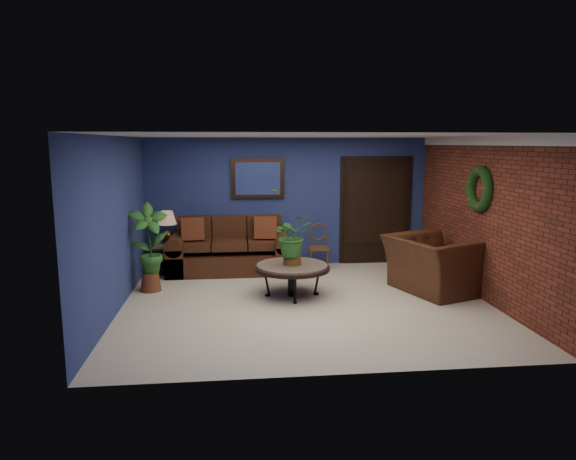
{
  "coord_description": "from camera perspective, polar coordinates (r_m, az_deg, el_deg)",
  "views": [
    {
      "loc": [
        -1.08,
        -7.46,
        2.4
      ],
      "look_at": [
        -0.22,
        0.55,
        1.03
      ],
      "focal_mm": 32.0,
      "sensor_mm": 36.0,
      "label": 1
    }
  ],
  "objects": [
    {
      "name": "crown_molding",
      "position": [
        8.37,
        21.16,
        9.23
      ],
      "size": [
        0.03,
        5.0,
        0.14
      ],
      "primitive_type": "cube",
      "color": "white",
      "rests_on": "wall_right_brick"
    },
    {
      "name": "floor",
      "position": [
        7.91,
        2.02,
        -8.01
      ],
      "size": [
        5.5,
        5.5,
        0.0
      ],
      "primitive_type": "plane",
      "color": "beige",
      "rests_on": "ground"
    },
    {
      "name": "ceiling",
      "position": [
        7.54,
        2.14,
        10.42
      ],
      "size": [
        5.5,
        5.0,
        0.02
      ],
      "primitive_type": "cube",
      "color": "silver",
      "rests_on": "wall_back"
    },
    {
      "name": "wall_mirror",
      "position": [
        9.95,
        -3.37,
        5.73
      ],
      "size": [
        1.02,
        0.06,
        0.77
      ],
      "primitive_type": "cube",
      "color": "#452B17",
      "rests_on": "wall_back"
    },
    {
      "name": "tall_plant",
      "position": [
        8.6,
        -15.19,
        -1.51
      ],
      "size": [
        0.72,
        0.58,
        1.45
      ],
      "color": "brown",
      "rests_on": "ground"
    },
    {
      "name": "sofa",
      "position": [
        9.76,
        -6.48,
        -2.58
      ],
      "size": [
        2.31,
        1.0,
        1.04
      ],
      "color": "#472214",
      "rests_on": "ground"
    },
    {
      "name": "armchair",
      "position": [
        8.67,
        15.94,
        -3.7
      ],
      "size": [
        1.6,
        1.71,
        0.9
      ],
      "primitive_type": "imported",
      "rotation": [
        0.0,
        0.0,
        1.91
      ],
      "color": "#472214",
      "rests_on": "ground"
    },
    {
      "name": "floor_plant",
      "position": [
        9.75,
        14.62,
        -2.42
      ],
      "size": [
        0.39,
        0.33,
        0.8
      ],
      "color": "brown",
      "rests_on": "ground"
    },
    {
      "name": "end_table",
      "position": [
        9.79,
        -13.17,
        -2.23
      ],
      "size": [
        0.61,
        0.61,
        0.56
      ],
      "color": "#554F4A",
      "rests_on": "ground"
    },
    {
      "name": "wall_right_brick",
      "position": [
        8.46,
        20.85,
        1.22
      ],
      "size": [
        0.04,
        5.0,
        2.5
      ],
      "primitive_type": "cube",
      "color": "maroon",
      "rests_on": "ground"
    },
    {
      "name": "side_chair",
      "position": [
        9.89,
        3.4,
        -1.48
      ],
      "size": [
        0.4,
        0.4,
        0.87
      ],
      "rotation": [
        0.0,
        0.0,
        -0.08
      ],
      "color": "brown",
      "rests_on": "ground"
    },
    {
      "name": "table_lamp",
      "position": [
        9.7,
        -13.29,
        0.73
      ],
      "size": [
        0.35,
        0.35,
        0.59
      ],
      "color": "#452B17",
      "rests_on": "end_table"
    },
    {
      "name": "wall_back",
      "position": [
        10.08,
        0.06,
        3.11
      ],
      "size": [
        5.5,
        0.04,
        2.5
      ],
      "primitive_type": "cube",
      "color": "navy",
      "rests_on": "ground"
    },
    {
      "name": "wreath",
      "position": [
        8.43,
        20.52,
        4.29
      ],
      "size": [
        0.16,
        0.72,
        0.72
      ],
      "primitive_type": "torus",
      "rotation": [
        0.0,
        1.57,
        0.0
      ],
      "color": "black",
      "rests_on": "wall_right_brick"
    },
    {
      "name": "closet_door",
      "position": [
        10.41,
        9.7,
        2.07
      ],
      "size": [
        1.44,
        0.06,
        2.18
      ],
      "primitive_type": "cube",
      "color": "black",
      "rests_on": "wall_back"
    },
    {
      "name": "coffee_table",
      "position": [
        8.1,
        0.46,
        -4.26
      ],
      "size": [
        1.19,
        1.19,
        0.51
      ],
      "rotation": [
        0.0,
        0.0,
        0.34
      ],
      "color": "#554F4A",
      "rests_on": "ground"
    },
    {
      "name": "wall_left",
      "position": [
        7.73,
        -18.54,
        0.61
      ],
      "size": [
        0.04,
        5.0,
        2.5
      ],
      "primitive_type": "cube",
      "color": "navy",
      "rests_on": "ground"
    },
    {
      "name": "coffee_plant",
      "position": [
        8.0,
        0.47,
        -0.77
      ],
      "size": [
        0.74,
        0.7,
        0.8
      ],
      "color": "brown",
      "rests_on": "coffee_table"
    }
  ]
}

